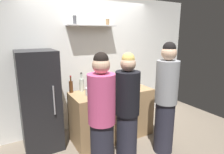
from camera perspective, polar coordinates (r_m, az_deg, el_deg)
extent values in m
plane|color=#726656|center=(3.29, 3.83, -21.71)|extent=(5.28, 5.28, 0.00)
cube|color=white|center=(3.85, -6.17, 4.40)|extent=(4.80, 0.10, 2.60)
cube|color=silver|center=(3.64, -6.07, 15.24)|extent=(0.94, 0.22, 0.02)
cylinder|color=#4C4C51|center=(3.53, -11.20, 16.54)|extent=(0.06, 0.06, 0.15)
cylinder|color=olive|center=(3.79, -1.36, 16.26)|extent=(0.07, 0.07, 0.11)
cube|color=black|center=(3.30, -21.04, -6.65)|extent=(0.59, 0.64, 1.62)
cylinder|color=#99999E|center=(2.98, -17.07, -6.78)|extent=(0.02, 0.02, 0.45)
cube|color=#9E7A51|center=(3.50, 0.00, -11.09)|extent=(1.45, 0.63, 0.88)
cube|color=gray|center=(3.37, 0.98, -3.58)|extent=(0.34, 0.24, 0.05)
cylinder|color=#B2B2B7|center=(3.12, -6.98, -4.36)|extent=(0.12, 0.12, 0.12)
cylinder|color=silver|center=(3.09, -6.58, -3.30)|extent=(0.04, 0.03, 0.18)
cylinder|color=silver|center=(3.13, -7.46, -3.16)|extent=(0.04, 0.02, 0.17)
cylinder|color=silver|center=(3.11, -7.03, -3.30)|extent=(0.01, 0.01, 0.17)
cylinder|color=silver|center=(3.10, -6.97, -3.15)|extent=(0.04, 0.02, 0.19)
cylinder|color=silver|center=(3.11, -7.43, -3.38)|extent=(0.02, 0.04, 0.16)
cylinder|color=silver|center=(3.11, -7.23, -3.18)|extent=(0.03, 0.01, 0.18)
cylinder|color=#B2BFB2|center=(3.33, -9.16, -2.43)|extent=(0.08, 0.08, 0.22)
cylinder|color=#B2BFB2|center=(3.30, -9.25, 0.22)|extent=(0.03, 0.03, 0.10)
cylinder|color=#333333|center=(3.28, -9.29, 1.17)|extent=(0.04, 0.04, 0.02)
cylinder|color=#472814|center=(3.30, -12.27, -2.94)|extent=(0.07, 0.07, 0.20)
cylinder|color=#472814|center=(3.27, -12.39, -0.59)|extent=(0.03, 0.03, 0.08)
cylinder|color=maroon|center=(3.26, -12.43, 0.24)|extent=(0.03, 0.03, 0.02)
cylinder|color=silver|center=(3.01, -2.44, -4.43)|extent=(0.08, 0.08, 0.17)
cylinder|color=silver|center=(2.98, -2.46, -2.54)|extent=(0.05, 0.05, 0.03)
cylinder|color=yellow|center=(2.98, -2.46, -2.08)|extent=(0.05, 0.05, 0.02)
cylinder|color=#262633|center=(3.22, 15.41, -14.37)|extent=(0.30, 0.30, 0.83)
cylinder|color=gray|center=(2.96, 16.27, -1.50)|extent=(0.34, 0.34, 0.65)
sphere|color=#D8AD8C|center=(2.89, 16.82, 6.97)|extent=(0.22, 0.22, 0.22)
sphere|color=black|center=(2.88, 16.91, 8.30)|extent=(0.19, 0.19, 0.19)
cylinder|color=#262633|center=(2.90, 4.45, -17.92)|extent=(0.30, 0.30, 0.77)
cylinder|color=black|center=(2.61, 4.72, -4.87)|extent=(0.34, 0.34, 0.61)
sphere|color=#D8AD8C|center=(2.52, 4.89, 4.00)|extent=(0.21, 0.21, 0.21)
sphere|color=#D8B759|center=(2.51, 4.92, 5.41)|extent=(0.18, 0.18, 0.18)
cylinder|color=#262633|center=(2.63, -2.97, -21.22)|extent=(0.30, 0.30, 0.78)
cylinder|color=#D14C7F|center=(2.31, -3.18, -6.64)|extent=(0.34, 0.34, 0.62)
sphere|color=#D8AD8C|center=(2.20, -3.31, 3.62)|extent=(0.21, 0.21, 0.21)
sphere|color=black|center=(2.19, -3.33, 5.26)|extent=(0.18, 0.18, 0.18)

